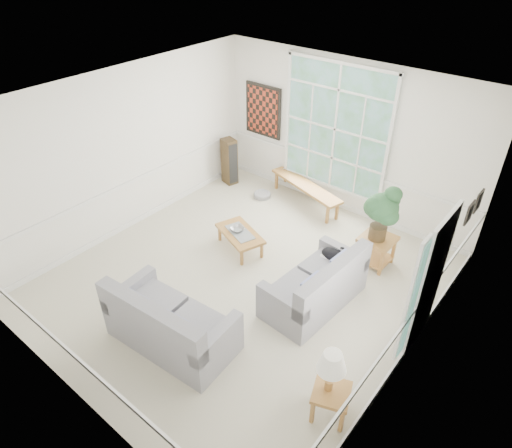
{
  "coord_description": "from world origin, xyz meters",
  "views": [
    {
      "loc": [
        3.79,
        -4.33,
        5.03
      ],
      "look_at": [
        0.1,
        0.2,
        1.05
      ],
      "focal_mm": 32.0,
      "sensor_mm": 36.0,
      "label": 1
    }
  ],
  "objects_px": {
    "coffee_table": "(240,241)",
    "end_table": "(376,251)",
    "loveseat_right": "(315,280)",
    "loveseat_front": "(171,316)",
    "side_table": "(330,403)"
  },
  "relations": [
    {
      "from": "coffee_table",
      "to": "end_table",
      "type": "xyz_separation_m",
      "value": [
        2.08,
        1.15,
        0.1
      ]
    },
    {
      "from": "loveseat_right",
      "to": "coffee_table",
      "type": "relative_size",
      "value": 1.75
    },
    {
      "from": "loveseat_right",
      "to": "loveseat_front",
      "type": "xyz_separation_m",
      "value": [
        -1.09,
        -1.9,
        0.03
      ]
    },
    {
      "from": "loveseat_front",
      "to": "side_table",
      "type": "relative_size",
      "value": 4.04
    },
    {
      "from": "coffee_table",
      "to": "end_table",
      "type": "height_order",
      "value": "end_table"
    },
    {
      "from": "coffee_table",
      "to": "side_table",
      "type": "distance_m",
      "value": 3.51
    },
    {
      "from": "coffee_table",
      "to": "side_table",
      "type": "bearing_deg",
      "value": -11.13
    },
    {
      "from": "loveseat_front",
      "to": "end_table",
      "type": "distance_m",
      "value": 3.65
    },
    {
      "from": "loveseat_right",
      "to": "end_table",
      "type": "xyz_separation_m",
      "value": [
        0.3,
        1.47,
        -0.18
      ]
    },
    {
      "from": "end_table",
      "to": "side_table",
      "type": "bearing_deg",
      "value": -72.85
    },
    {
      "from": "loveseat_right",
      "to": "end_table",
      "type": "bearing_deg",
      "value": 82.36
    },
    {
      "from": "loveseat_right",
      "to": "side_table",
      "type": "distance_m",
      "value": 1.95
    },
    {
      "from": "end_table",
      "to": "coffee_table",
      "type": "bearing_deg",
      "value": -151.06
    },
    {
      "from": "loveseat_front",
      "to": "end_table",
      "type": "relative_size",
      "value": 3.24
    },
    {
      "from": "loveseat_right",
      "to": "side_table",
      "type": "bearing_deg",
      "value": -47.01
    }
  ]
}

